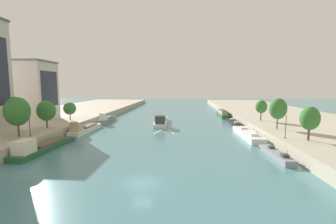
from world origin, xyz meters
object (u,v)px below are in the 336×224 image
Objects in this scene: moored_boat_left_midway at (107,119)px; moored_boat_right_second at (234,122)px; moored_boat_left_near at (85,129)px; moored_boat_right_upstream at (222,114)px; moored_boat_right_gap_after at (247,134)px; tree_right_distant at (278,109)px; tree_left_far at (17,111)px; tree_left_nearest at (70,109)px; tree_right_nearest at (261,107)px; tree_right_by_lamp at (310,118)px; moored_boat_left_gap_after at (42,147)px; lamppost_left_bank at (30,125)px; moored_boat_right_end at (276,154)px; lamppost_right_bank at (286,125)px; barge_midriver at (161,121)px; tree_left_end_of_row at (46,111)px.

moored_boat_right_second is (41.94, -0.72, -0.54)m from moored_boat_left_midway.
moored_boat_left_near is 0.99× the size of moored_boat_right_upstream.
moored_boat_right_gap_after is 8.99m from tree_right_distant.
moored_boat_left_midway is 41.95m from moored_boat_right_second.
tree_left_far reaches higher than tree_left_nearest.
tree_right_distant is (47.45, -20.19, 5.84)m from moored_boat_left_midway.
tree_right_by_lamp is at bearing -88.70° from tree_right_nearest.
tree_left_nearest reaches higher than moored_boat_left_midway.
tree_right_by_lamp is at bearing 3.25° from moored_boat_left_gap_after.
moored_boat_left_near is at bearing 73.65° from lamppost_left_bank.
lamppost_right_bank is (3.45, 4.67, 4.19)m from moored_boat_right_end.
lamppost_right_bank reaches higher than barge_midriver.
tree_left_far reaches higher than lamppost_left_bank.
moored_boat_left_near is 48.27m from tree_right_distant.
tree_left_far is 1.11× the size of tree_right_distant.
tree_right_nearest is at bearing 82.51° from lamppost_right_bank.
moored_boat_right_gap_after is at bearing 91.83° from moored_boat_right_end.
barge_midriver is 1.12× the size of moored_boat_left_gap_after.
moored_boat_left_near is 15.95m from lamppost_left_bank.
tree_left_far reaches higher than moored_boat_right_second.
moored_boat_left_near is 17.95m from tree_left_far.
tree_right_nearest is at bearing -9.71° from barge_midriver.
tree_right_distant is (54.88, -9.91, 1.27)m from tree_left_nearest.
moored_boat_left_gap_after is 2.08× the size of tree_left_far.
moored_boat_right_upstream is at bearing 29.10° from tree_left_nearest.
lamppost_right_bank is (52.40, -19.88, -0.93)m from tree_left_nearest.
moored_boat_right_second is 50.54m from tree_left_nearest.
moored_boat_left_midway is 45.35m from moored_boat_right_gap_after.
moored_boat_left_gap_after is 54.29m from moored_boat_right_second.
barge_midriver is 30.25m from tree_right_nearest.
moored_boat_right_end is 55.00m from tree_left_nearest.
lamppost_left_bank is at bearing -106.35° from moored_boat_left_near.
moored_boat_right_end is 2.47× the size of lamppost_right_bank.
tree_left_nearest is at bearing 92.29° from tree_left_far.
tree_left_end_of_row is at bearing 165.99° from moored_boat_right_end.
lamppost_left_bank is (-4.04, 2.77, 3.59)m from moored_boat_left_gap_after.
tree_left_end_of_row reaches higher than barge_midriver.
tree_right_distant is (47.78, -3.54, 5.91)m from moored_boat_left_near.
tree_left_nearest is (-48.60, -27.06, 4.46)m from moored_boat_right_upstream.
moored_boat_left_gap_after is 17.71m from moored_boat_left_near.
barge_midriver is 2.57× the size of tree_right_distant.
tree_right_nearest is at bearing 28.73° from moored_boat_left_gap_after.
moored_boat_left_near reaches higher than moored_boat_right_upstream.
tree_left_end_of_row is 1.04× the size of tree_right_by_lamp.
moored_boat_right_gap_after is 3.75× the size of lamppost_right_bank.
moored_boat_left_midway is (0.33, 16.65, 0.06)m from moored_boat_left_near.
barge_midriver is 23.48m from moored_boat_left_near.
lamppost_right_bank is at bearing -97.49° from tree_right_nearest.
moored_boat_left_gap_after is 0.97× the size of moored_boat_right_gap_after.
moored_boat_right_second is at bearing 38.30° from moored_boat_left_gap_after.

